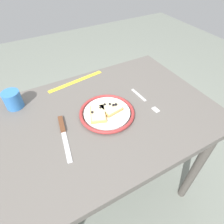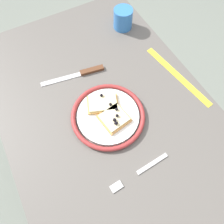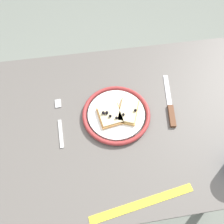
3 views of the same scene
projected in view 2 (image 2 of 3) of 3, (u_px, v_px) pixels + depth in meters
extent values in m
plane|color=slate|center=(109.00, 162.00, 1.42)|extent=(6.00, 6.00, 0.00)
cube|color=#5B5651|center=(106.00, 110.00, 0.75)|extent=(1.07, 0.70, 0.04)
cylinder|color=#4C4742|center=(213.00, 203.00, 0.96)|extent=(0.05, 0.05, 0.73)
cylinder|color=#4C4742|center=(114.00, 61.00, 1.34)|extent=(0.05, 0.05, 0.73)
cylinder|color=#4C4742|center=(25.00, 98.00, 1.21)|extent=(0.05, 0.05, 0.73)
cylinder|color=white|center=(108.00, 116.00, 0.71)|extent=(0.21, 0.21, 0.02)
torus|color=maroon|center=(108.00, 115.00, 0.71)|extent=(0.25, 0.25, 0.02)
cube|color=tan|center=(113.00, 119.00, 0.69)|extent=(0.10, 0.10, 0.01)
cube|color=beige|center=(113.00, 118.00, 0.68)|extent=(0.08, 0.09, 0.01)
sphere|color=black|center=(117.00, 109.00, 0.69)|extent=(0.01, 0.01, 0.01)
sphere|color=black|center=(115.00, 120.00, 0.67)|extent=(0.01, 0.01, 0.01)
sphere|color=black|center=(117.00, 116.00, 0.68)|extent=(0.01, 0.01, 0.01)
sphere|color=black|center=(116.00, 123.00, 0.66)|extent=(0.01, 0.01, 0.01)
cube|color=tan|center=(103.00, 104.00, 0.71)|extent=(0.10, 0.12, 0.01)
cube|color=beige|center=(103.00, 103.00, 0.71)|extent=(0.09, 0.11, 0.01)
sphere|color=black|center=(110.00, 104.00, 0.70)|extent=(0.01, 0.01, 0.01)
sphere|color=black|center=(100.00, 96.00, 0.71)|extent=(0.01, 0.01, 0.01)
cube|color=silver|center=(61.00, 79.00, 0.78)|extent=(0.04, 0.15, 0.00)
cube|color=#59331E|center=(92.00, 70.00, 0.80)|extent=(0.03, 0.09, 0.01)
cube|color=silver|center=(152.00, 164.00, 0.64)|extent=(0.02, 0.11, 0.00)
cube|color=silver|center=(116.00, 187.00, 0.61)|extent=(0.02, 0.04, 0.00)
cylinder|color=#3372BF|center=(123.00, 19.00, 0.87)|extent=(0.08, 0.08, 0.08)
cube|color=yellow|center=(178.00, 76.00, 0.79)|extent=(0.32, 0.07, 0.00)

